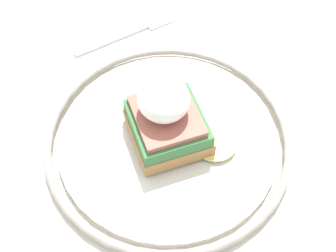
% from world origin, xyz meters
% --- Properties ---
extents(dining_table, '(0.85, 0.68, 0.77)m').
position_xyz_m(dining_table, '(0.00, 0.00, 0.62)').
color(dining_table, beige).
rests_on(dining_table, ground_plane).
extents(plate, '(0.29, 0.29, 0.02)m').
position_xyz_m(plate, '(0.03, 0.02, 0.78)').
color(plate, silver).
rests_on(plate, dining_table).
extents(sandwich, '(0.09, 0.11, 0.08)m').
position_xyz_m(sandwich, '(0.03, 0.02, 0.82)').
color(sandwich, '#9E703D').
rests_on(sandwich, plate).
extents(fork, '(0.04, 0.15, 0.00)m').
position_xyz_m(fork, '(-0.16, 0.03, 0.77)').
color(fork, silver).
rests_on(fork, dining_table).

